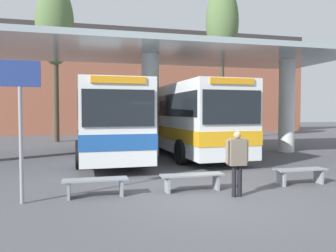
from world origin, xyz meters
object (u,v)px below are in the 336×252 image
poplar_tree_behind_right (222,24)px  transit_bus_center_bay (184,117)px  waiting_bench_near_pillar (192,178)px  waiting_bench_mid_platform (300,173)px  poplar_tree_behind_left (55,26)px  info_sign_platform (20,103)px  transit_bus_left_bay (106,118)px  waiting_bench_far_platform (95,184)px  pedestrian_waiting (237,157)px

poplar_tree_behind_right → transit_bus_center_bay: bearing=-125.2°
waiting_bench_near_pillar → poplar_tree_behind_right: 18.70m
transit_bus_center_bay → waiting_bench_near_pillar: transit_bus_center_bay is taller
waiting_bench_mid_platform → poplar_tree_behind_left: poplar_tree_behind_left is taller
info_sign_platform → poplar_tree_behind_right: size_ratio=0.28×
waiting_bench_near_pillar → waiting_bench_mid_platform: bearing=0.0°
transit_bus_left_bay → info_sign_platform: bearing=72.7°
transit_bus_center_bay → poplar_tree_behind_right: poplar_tree_behind_right is taller
transit_bus_left_bay → waiting_bench_far_platform: (-0.73, -7.82, -1.50)m
transit_bus_left_bay → transit_bus_center_bay: transit_bus_center_bay is taller
waiting_bench_far_platform → info_sign_platform: bearing=-173.4°
waiting_bench_far_platform → waiting_bench_mid_platform: bearing=0.0°
poplar_tree_behind_left → poplar_tree_behind_right: bearing=-5.1°
waiting_bench_far_platform → poplar_tree_behind_left: poplar_tree_behind_left is taller
waiting_bench_near_pillar → poplar_tree_behind_left: poplar_tree_behind_left is taller
info_sign_platform → poplar_tree_behind_right: bearing=52.9°
waiting_bench_far_platform → poplar_tree_behind_right: 19.83m
waiting_bench_mid_platform → pedestrian_waiting: (-2.43, -0.83, 0.66)m
transit_bus_left_bay → info_sign_platform: 8.38m
waiting_bench_near_pillar → poplar_tree_behind_left: (-4.84, 16.10, 7.79)m
poplar_tree_behind_left → poplar_tree_behind_right: poplar_tree_behind_right is taller
info_sign_platform → poplar_tree_behind_left: 17.30m
pedestrian_waiting → poplar_tree_behind_right: bearing=68.4°
waiting_bench_mid_platform → transit_bus_left_bay: bearing=123.4°
transit_bus_center_bay → poplar_tree_behind_right: (5.25, 7.45, 6.91)m
transit_bus_left_bay → info_sign_platform: info_sign_platform is taller
waiting_bench_mid_platform → info_sign_platform: (-7.55, -0.19, 2.00)m
waiting_bench_far_platform → pedestrian_waiting: pedestrian_waiting is taller
transit_bus_left_bay → poplar_tree_behind_left: (-3.02, 8.28, 6.30)m
waiting_bench_near_pillar → waiting_bench_mid_platform: 3.34m
waiting_bench_far_platform → poplar_tree_behind_right: size_ratio=0.14×
waiting_bench_near_pillar → pedestrian_waiting: bearing=-42.6°
transit_bus_left_bay → poplar_tree_behind_right: bearing=-142.4°
transit_bus_left_bay → waiting_bench_far_platform: size_ratio=7.21×
info_sign_platform → poplar_tree_behind_left: poplar_tree_behind_left is taller
transit_bus_left_bay → waiting_bench_far_platform: 7.99m
waiting_bench_mid_platform → info_sign_platform: info_sign_platform is taller
transit_bus_left_bay → pedestrian_waiting: bearing=106.8°
transit_bus_center_bay → waiting_bench_mid_platform: (1.29, -7.56, -1.53)m
transit_bus_left_bay → pedestrian_waiting: transit_bus_left_bay is taller
pedestrian_waiting → poplar_tree_behind_left: 19.24m
pedestrian_waiting → poplar_tree_behind_right: (6.39, 15.84, 7.78)m
waiting_bench_near_pillar → waiting_bench_far_platform: (-2.54, 0.00, -0.00)m
waiting_bench_far_platform → info_sign_platform: info_sign_platform is taller
transit_bus_left_bay → poplar_tree_behind_left: size_ratio=1.04×
poplar_tree_behind_right → pedestrian_waiting: bearing=-112.0°
waiting_bench_mid_platform → poplar_tree_behind_right: bearing=75.2°
poplar_tree_behind_right → waiting_bench_far_platform: bearing=-123.2°
waiting_bench_far_platform → info_sign_platform: 2.61m
poplar_tree_behind_left → poplar_tree_behind_right: (12.13, -1.09, 0.64)m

